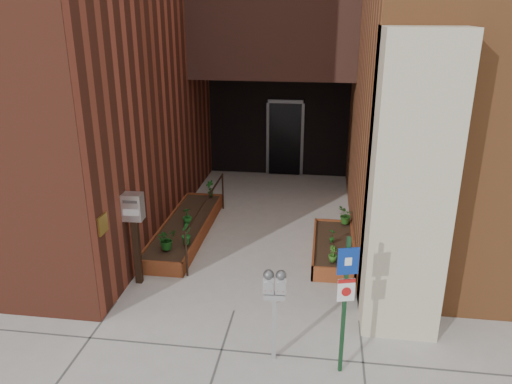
% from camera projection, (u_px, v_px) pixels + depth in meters
% --- Properties ---
extents(ground, '(80.00, 80.00, 0.00)m').
position_uv_depth(ground, '(234.00, 311.00, 8.09)').
color(ground, '#9E9991').
rests_on(ground, ground).
extents(planter_left, '(0.90, 3.60, 0.30)m').
position_uv_depth(planter_left, '(186.00, 229.00, 10.75)').
color(planter_left, brown).
rests_on(planter_left, ground).
extents(planter_right, '(0.80, 2.20, 0.30)m').
position_uv_depth(planter_right, '(333.00, 249.00, 9.88)').
color(planter_right, brown).
rests_on(planter_right, ground).
extents(handrail, '(0.04, 3.34, 0.90)m').
position_uv_depth(handrail, '(207.00, 205.00, 10.43)').
color(handrail, black).
rests_on(handrail, ground).
extents(parking_meter, '(0.31, 0.15, 1.39)m').
position_uv_depth(parking_meter, '(275.00, 291.00, 6.63)').
color(parking_meter, '#A8A8AA').
rests_on(parking_meter, ground).
extents(sign_post, '(0.27, 0.10, 1.99)m').
position_uv_depth(sign_post, '(346.00, 292.00, 6.32)').
color(sign_post, '#14391E').
rests_on(sign_post, ground).
extents(payment_dropbox, '(0.35, 0.27, 1.69)m').
position_uv_depth(payment_dropbox, '(134.00, 220.00, 8.52)').
color(payment_dropbox, black).
rests_on(payment_dropbox, ground).
extents(shrub_left_a, '(0.52, 0.52, 0.41)m').
position_uv_depth(shrub_left_a, '(167.00, 239.00, 9.45)').
color(shrub_left_a, '#184F16').
rests_on(shrub_left_a, planter_left).
extents(shrub_left_b, '(0.29, 0.29, 0.40)m').
position_uv_depth(shrub_left_b, '(186.00, 234.00, 9.66)').
color(shrub_left_b, '#1C6221').
rests_on(shrub_left_b, planter_left).
extents(shrub_left_c, '(0.28, 0.28, 0.36)m').
position_uv_depth(shrub_left_c, '(187.00, 216.00, 10.57)').
color(shrub_left_c, '#19581B').
rests_on(shrub_left_c, planter_left).
extents(shrub_left_d, '(0.31, 0.31, 0.41)m').
position_uv_depth(shrub_left_d, '(210.00, 189.00, 12.09)').
color(shrub_left_d, '#185418').
rests_on(shrub_left_d, planter_left).
extents(shrub_right_a, '(0.24, 0.24, 0.30)m').
position_uv_depth(shrub_right_a, '(333.00, 254.00, 8.99)').
color(shrub_right_a, '#2E631C').
rests_on(shrub_right_a, planter_right).
extents(shrub_right_b, '(0.21, 0.21, 0.29)m').
position_uv_depth(shrub_right_b, '(332.00, 236.00, 9.73)').
color(shrub_right_b, '#175117').
rests_on(shrub_right_b, planter_right).
extents(shrub_right_c, '(0.42, 0.42, 0.38)m').
position_uv_depth(shrub_right_c, '(346.00, 215.00, 10.56)').
color(shrub_right_c, '#215418').
rests_on(shrub_right_c, planter_right).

